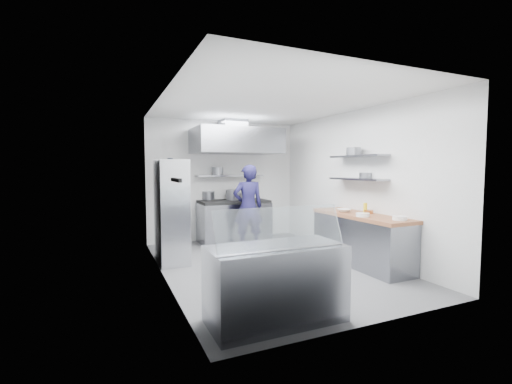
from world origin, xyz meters
name	(u,v)px	position (x,y,z in m)	size (l,w,h in m)	color
floor	(270,265)	(0.00, 0.00, 0.00)	(5.00, 5.00, 0.00)	#4E4E51
ceiling	(270,103)	(0.00, 0.00, 2.80)	(5.00, 5.00, 0.00)	silver
wall_back	(224,181)	(0.00, 2.50, 1.40)	(3.60, 0.02, 2.80)	white
wall_front	(374,197)	(0.00, -2.50, 1.40)	(3.60, 0.02, 2.80)	white
wall_left	(163,188)	(-1.80, 0.00, 1.40)	(5.00, 0.02, 2.80)	white
wall_right	(353,184)	(1.80, 0.00, 1.40)	(5.00, 0.02, 2.80)	white
gas_range	(234,222)	(0.10, 2.10, 0.45)	(1.60, 0.80, 0.90)	gray
cooktop	(234,202)	(0.10, 2.10, 0.93)	(1.57, 0.78, 0.06)	black
stock_pot_left	(208,195)	(-0.40, 2.47, 1.06)	(0.28, 0.28, 0.20)	slate
stock_pot_mid	(233,195)	(0.10, 2.17, 1.08)	(0.32, 0.32, 0.24)	slate
stock_pot_right	(243,196)	(0.37, 2.19, 1.04)	(0.28, 0.28, 0.16)	slate
over_range_shelf	(230,176)	(0.10, 2.34, 1.52)	(1.60, 0.30, 0.04)	gray
shelf_pot_a	(218,171)	(-0.19, 2.42, 1.63)	(0.27, 0.27, 0.18)	slate
extractor_hood	(236,141)	(0.10, 1.93, 2.30)	(1.90, 1.15, 0.55)	gray
hood_duct	(233,125)	(0.10, 2.15, 2.68)	(0.55, 0.55, 0.24)	slate
red_firebox	(172,181)	(-1.25, 2.44, 1.42)	(0.22, 0.10, 0.26)	red
chef	(248,207)	(0.14, 1.34, 0.89)	(0.65, 0.42, 1.77)	#151339
wire_rack	(171,211)	(-1.53, 0.90, 0.93)	(0.50, 0.90, 1.85)	silver
rack_bin_a	(170,217)	(-1.53, 1.02, 0.80)	(0.17, 0.21, 0.19)	white
rack_bin_b	(167,189)	(-1.53, 1.31, 1.30)	(0.16, 0.20, 0.18)	yellow
rack_jar	(170,163)	(-1.48, 1.24, 1.80)	(0.10, 0.10, 0.18)	black
knife_strip	(176,180)	(-1.78, -0.90, 1.55)	(0.04, 0.55, 0.05)	black
prep_counter_base	(360,241)	(1.48, -0.60, 0.42)	(0.62, 2.00, 0.84)	gray
prep_counter_top	(361,216)	(1.48, -0.60, 0.87)	(0.65, 2.04, 0.06)	#995C3A
plate_stack_a	(400,218)	(1.54, -1.41, 0.93)	(0.22, 0.22, 0.06)	white
plate_stack_b	(363,215)	(1.28, -0.88, 0.93)	(0.22, 0.22, 0.06)	white
copper_pan	(369,212)	(1.66, -0.59, 0.93)	(0.16, 0.16, 0.06)	#B86B34
squeeze_bottle	(365,208)	(1.64, -0.53, 0.99)	(0.07, 0.07, 0.18)	yellow
mixing_bowl	(344,210)	(1.37, -0.26, 0.93)	(0.23, 0.23, 0.06)	white
wall_shelf_lower	(357,179)	(1.64, -0.30, 1.50)	(0.30, 1.30, 0.04)	gray
wall_shelf_upper	(358,156)	(1.64, -0.30, 1.92)	(0.30, 1.30, 0.04)	gray
shelf_pot_c	(365,175)	(1.73, -0.41, 1.57)	(0.22, 0.22, 0.10)	slate
shelf_pot_d	(354,151)	(1.61, -0.22, 2.01)	(0.26, 0.26, 0.14)	slate
display_case	(276,284)	(-0.91, -2.00, 0.42)	(1.50, 0.70, 0.85)	gray
display_glass	(281,228)	(-0.91, -2.12, 1.07)	(1.47, 0.02, 0.45)	silver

